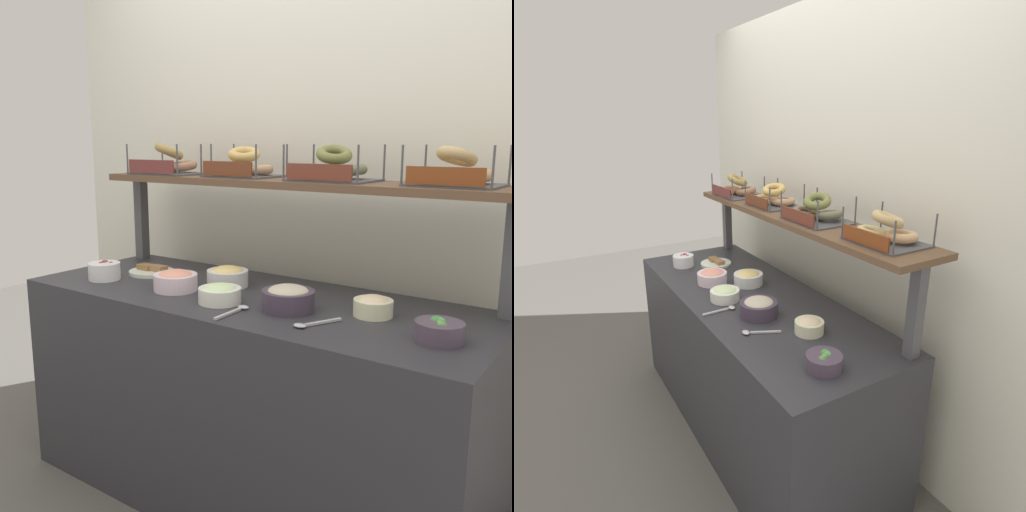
% 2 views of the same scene
% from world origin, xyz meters
% --- Properties ---
extents(ground_plane, '(8.00, 8.00, 0.00)m').
position_xyz_m(ground_plane, '(0.00, 0.00, 0.00)').
color(ground_plane, '#595651').
extents(back_wall, '(3.06, 0.06, 2.40)m').
position_xyz_m(back_wall, '(0.00, 0.55, 1.20)').
color(back_wall, silver).
rests_on(back_wall, ground_plane).
extents(deli_counter, '(1.86, 0.70, 0.85)m').
position_xyz_m(deli_counter, '(0.00, 0.00, 0.42)').
color(deli_counter, '#2D2D33').
rests_on(deli_counter, ground_plane).
extents(shelf_riser_left, '(0.05, 0.05, 0.40)m').
position_xyz_m(shelf_riser_left, '(-0.87, 0.27, 1.05)').
color(shelf_riser_left, '#4C4C51').
rests_on(shelf_riser_left, deli_counter).
extents(shelf_riser_right, '(0.05, 0.05, 0.40)m').
position_xyz_m(shelf_riser_right, '(0.87, 0.27, 1.05)').
color(shelf_riser_right, '#4C4C51').
rests_on(shelf_riser_right, deli_counter).
extents(upper_shelf, '(1.82, 0.32, 0.03)m').
position_xyz_m(upper_shelf, '(0.00, 0.27, 1.26)').
color(upper_shelf, brown).
rests_on(upper_shelf, shelf_riser_left).
extents(bowl_scallion_spread, '(0.16, 0.16, 0.07)m').
position_xyz_m(bowl_scallion_spread, '(-0.03, -0.15, 0.89)').
color(bowl_scallion_spread, white).
rests_on(bowl_scallion_spread, deli_counter).
extents(bowl_beet_salad, '(0.14, 0.14, 0.08)m').
position_xyz_m(bowl_beet_salad, '(-0.66, -0.15, 0.89)').
color(bowl_beet_salad, white).
rests_on(bowl_beet_salad, deli_counter).
extents(bowl_tuna_salad, '(0.19, 0.19, 0.09)m').
position_xyz_m(bowl_tuna_salad, '(0.23, -0.08, 0.89)').
color(bowl_tuna_salad, '#413546').
rests_on(bowl_tuna_salad, deli_counter).
extents(bowl_veggie_mix, '(0.14, 0.14, 0.07)m').
position_xyz_m(bowl_veggie_mix, '(0.76, -0.09, 0.88)').
color(bowl_veggie_mix, '#4E4051').
rests_on(bowl_veggie_mix, deli_counter).
extents(bowl_egg_salad, '(0.17, 0.17, 0.08)m').
position_xyz_m(bowl_egg_salad, '(-0.16, 0.06, 0.89)').
color(bowl_egg_salad, white).
rests_on(bowl_egg_salad, deli_counter).
extents(bowl_potato_salad, '(0.13, 0.13, 0.07)m').
position_xyz_m(bowl_potato_salad, '(0.50, 0.03, 0.89)').
color(bowl_potato_salad, '#EEECC1').
rests_on(bowl_potato_salad, deli_counter).
extents(bowl_lox_spread, '(0.17, 0.17, 0.08)m').
position_xyz_m(bowl_lox_spread, '(-0.28, -0.11, 0.89)').
color(bowl_lox_spread, silver).
rests_on(bowl_lox_spread, deli_counter).
extents(serving_plate_white, '(0.20, 0.20, 0.04)m').
position_xyz_m(serving_plate_white, '(-0.57, 0.04, 0.86)').
color(serving_plate_white, white).
rests_on(serving_plate_white, deli_counter).
extents(serving_spoon_near_plate, '(0.10, 0.16, 0.01)m').
position_xyz_m(serving_spoon_near_plate, '(0.38, -0.19, 0.86)').
color(serving_spoon_near_plate, '#B7B7BC').
rests_on(serving_spoon_near_plate, deli_counter).
extents(serving_spoon_by_edge, '(0.04, 0.18, 0.01)m').
position_xyz_m(serving_spoon_by_edge, '(0.09, -0.20, 0.86)').
color(serving_spoon_by_edge, '#B7B7BC').
rests_on(serving_spoon_by_edge, deli_counter).
extents(bagel_basket_everything, '(0.33, 0.26, 0.15)m').
position_xyz_m(bagel_basket_everything, '(-0.65, 0.25, 1.33)').
color(bagel_basket_everything, '#4C4C51').
rests_on(bagel_basket_everything, upper_shelf).
extents(bagel_basket_sesame, '(0.30, 0.26, 0.14)m').
position_xyz_m(bagel_basket_sesame, '(-0.24, 0.28, 1.32)').
color(bagel_basket_sesame, '#4C4C51').
rests_on(bagel_basket_sesame, upper_shelf).
extents(bagel_basket_poppy, '(0.32, 0.24, 0.14)m').
position_xyz_m(bagel_basket_poppy, '(0.20, 0.27, 1.33)').
color(bagel_basket_poppy, '#4C4C51').
rests_on(bagel_basket_poppy, upper_shelf).
extents(bagel_basket_plain, '(0.31, 0.26, 0.14)m').
position_xyz_m(bagel_basket_plain, '(0.66, 0.29, 1.33)').
color(bagel_basket_plain, '#4C4C51').
rests_on(bagel_basket_plain, upper_shelf).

